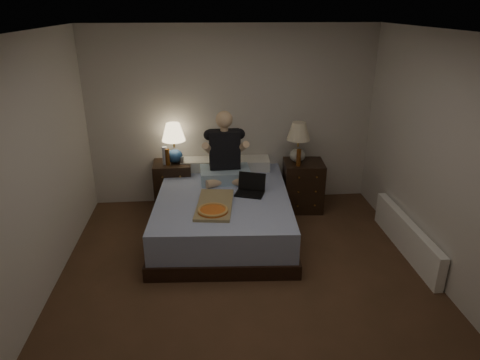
{
  "coord_description": "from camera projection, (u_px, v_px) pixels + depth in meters",
  "views": [
    {
      "loc": [
        -0.39,
        -3.62,
        2.72
      ],
      "look_at": [
        0.0,
        0.9,
        0.85
      ],
      "focal_mm": 32.0,
      "sensor_mm": 36.0,
      "label": 1
    }
  ],
  "objects": [
    {
      "name": "floor",
      "position": [
        247.0,
        289.0,
        4.4
      ],
      "size": [
        4.0,
        4.5,
        0.0
      ],
      "primitive_type": "cube",
      "color": "brown",
      "rests_on": "ground"
    },
    {
      "name": "ceiling",
      "position": [
        250.0,
        34.0,
        3.45
      ],
      "size": [
        4.0,
        4.5,
        0.0
      ],
      "primitive_type": "cube",
      "rotation": [
        3.14,
        0.0,
        0.0
      ],
      "color": "white",
      "rests_on": "ground"
    },
    {
      "name": "wall_back",
      "position": [
        232.0,
        117.0,
        6.0
      ],
      "size": [
        4.0,
        0.0,
        2.5
      ],
      "primitive_type": "cube",
      "rotation": [
        1.57,
        0.0,
        0.0
      ],
      "color": "beige",
      "rests_on": "ground"
    },
    {
      "name": "wall_left",
      "position": [
        23.0,
        184.0,
        3.77
      ],
      "size": [
        0.0,
        4.5,
        2.5
      ],
      "primitive_type": "cube",
      "rotation": [
        1.57,
        0.0,
        1.57
      ],
      "color": "beige",
      "rests_on": "ground"
    },
    {
      "name": "wall_right",
      "position": [
        456.0,
        170.0,
        4.09
      ],
      "size": [
        0.0,
        4.5,
        2.5
      ],
      "primitive_type": "cube",
      "rotation": [
        1.57,
        0.0,
        -1.57
      ],
      "color": "beige",
      "rests_on": "ground"
    },
    {
      "name": "bed",
      "position": [
        223.0,
        212.0,
        5.44
      ],
      "size": [
        1.74,
        2.24,
        0.54
      ],
      "primitive_type": "cube",
      "rotation": [
        0.0,
        0.0,
        -0.06
      ],
      "color": "#617AC3",
      "rests_on": "floor"
    },
    {
      "name": "nightstand_left",
      "position": [
        173.0,
        185.0,
        6.1
      ],
      "size": [
        0.53,
        0.48,
        0.67
      ],
      "primitive_type": "cube",
      "rotation": [
        0.0,
        0.0,
        0.02
      ],
      "color": "black",
      "rests_on": "floor"
    },
    {
      "name": "nightstand_right",
      "position": [
        303.0,
        186.0,
        6.03
      ],
      "size": [
        0.57,
        0.52,
        0.7
      ],
      "primitive_type": "cube",
      "rotation": [
        0.0,
        0.0,
        -0.08
      ],
      "color": "black",
      "rests_on": "floor"
    },
    {
      "name": "lamp_left",
      "position": [
        174.0,
        143.0,
        5.86
      ],
      "size": [
        0.38,
        0.38,
        0.56
      ],
      "primitive_type": null,
      "rotation": [
        0.0,
        0.0,
        -0.19
      ],
      "color": "navy",
      "rests_on": "nightstand_left"
    },
    {
      "name": "lamp_right",
      "position": [
        298.0,
        142.0,
        5.81
      ],
      "size": [
        0.39,
        0.39,
        0.56
      ],
      "primitive_type": null,
      "rotation": [
        0.0,
        0.0,
        -0.25
      ],
      "color": "#9A9B92",
      "rests_on": "nightstand_right"
    },
    {
      "name": "water_bottle",
      "position": [
        165.0,
        156.0,
        5.86
      ],
      "size": [
        0.07,
        0.07,
        0.25
      ],
      "primitive_type": "cylinder",
      "color": "silver",
      "rests_on": "nightstand_left"
    },
    {
      "name": "soda_can",
      "position": [
        182.0,
        160.0,
        5.91
      ],
      "size": [
        0.07,
        0.07,
        0.1
      ],
      "primitive_type": "cylinder",
      "color": "#ABACA7",
      "rests_on": "nightstand_left"
    },
    {
      "name": "beer_bottle_left",
      "position": [
        167.0,
        157.0,
        5.83
      ],
      "size": [
        0.06,
        0.06,
        0.23
      ],
      "primitive_type": "cylinder",
      "color": "#532C0B",
      "rests_on": "nightstand_left"
    },
    {
      "name": "beer_bottle_right",
      "position": [
        299.0,
        158.0,
        5.73
      ],
      "size": [
        0.06,
        0.06,
        0.23
      ],
      "primitive_type": "cylinder",
      "color": "#5C2E0D",
      "rests_on": "nightstand_right"
    },
    {
      "name": "person",
      "position": [
        225.0,
        147.0,
        5.55
      ],
      "size": [
        0.68,
        0.54,
        0.93
      ],
      "primitive_type": null,
      "rotation": [
        0.0,
        0.0,
        0.03
      ],
      "color": "black",
      "rests_on": "bed"
    },
    {
      "name": "laptop",
      "position": [
        250.0,
        186.0,
        5.25
      ],
      "size": [
        0.41,
        0.38,
        0.24
      ],
      "primitive_type": null,
      "rotation": [
        0.0,
        0.0,
        -0.34
      ],
      "color": "black",
      "rests_on": "bed"
    },
    {
      "name": "pizza_box",
      "position": [
        213.0,
        211.0,
        4.78
      ],
      "size": [
        0.5,
        0.81,
        0.08
      ],
      "primitive_type": null,
      "rotation": [
        0.0,
        0.0,
        -0.13
      ],
      "color": "#9F8C5F",
      "rests_on": "bed"
    },
    {
      "name": "radiator",
      "position": [
        406.0,
        237.0,
        5.0
      ],
      "size": [
        0.1,
        1.6,
        0.4
      ],
      "primitive_type": "cube",
      "color": "white",
      "rests_on": "floor"
    }
  ]
}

